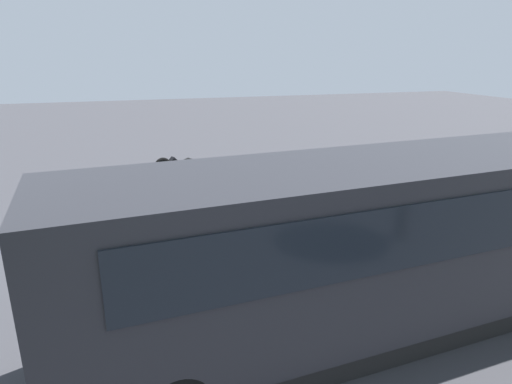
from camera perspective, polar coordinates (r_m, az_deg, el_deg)
ground_plane at (r=13.08m, az=-0.07°, el=-4.92°), size 80.00×80.00×0.00m
tour_bus at (r=8.37m, az=15.68°, el=-6.69°), size 11.53×3.26×3.25m
spectator_far_left at (r=11.81m, az=13.67°, el=-2.70°), size 0.58×0.36×1.70m
spectator_left at (r=11.08m, az=10.32°, el=-3.69°), size 0.58×0.38×1.74m
spectator_centre at (r=11.02m, az=6.03°, el=-3.73°), size 0.58×0.34×1.71m
spectator_right at (r=10.61m, az=1.21°, el=-4.05°), size 0.57×0.32×1.80m
parked_motorcycle_silver at (r=10.09m, az=-4.24°, el=-9.05°), size 2.05×0.58×0.99m
stunt_motorcycle at (r=15.41m, az=-9.41°, el=2.39°), size 1.87×0.95×1.81m
traffic_cone at (r=16.68m, az=-3.24°, el=1.16°), size 0.34×0.34×0.63m
bay_line_a at (r=15.83m, az=20.67°, el=-2.03°), size 0.12×4.63×0.01m
bay_line_b at (r=14.32m, az=11.83°, el=-3.26°), size 0.12×4.63×0.01m
bay_line_c at (r=13.24m, az=1.22°, el=-4.62°), size 0.12×4.25×0.01m
bay_line_d at (r=12.68m, az=-10.84°, el=-5.97°), size 0.12×4.26×0.01m
bay_line_e at (r=12.72m, az=-23.44°, el=-7.10°), size 0.12×3.57×0.01m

